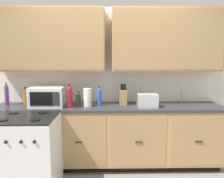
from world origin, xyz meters
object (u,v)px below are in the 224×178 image
at_px(bottle_amber, 26,96).
at_px(paper_towel_roll, 87,97).
at_px(knife_block, 123,97).
at_px(toaster, 148,101).
at_px(bottle_blue, 99,96).
at_px(stove_range, 26,154).
at_px(bottle_violet, 7,94).
at_px(bottle_dark, 79,99).
at_px(bottle_red, 70,96).
at_px(microwave, 47,97).

bearing_deg(bottle_amber, paper_towel_roll, -8.37).
bearing_deg(paper_towel_roll, knife_block, 11.69).
relative_size(toaster, bottle_blue, 0.97).
xyz_separation_m(toaster, bottle_amber, (-1.79, 0.21, 0.03)).
relative_size(stove_range, bottle_violet, 2.84).
distance_m(bottle_dark, bottle_red, 0.14).
bearing_deg(microwave, stove_range, -101.78).
relative_size(knife_block, bottle_violet, 0.93).
height_order(microwave, bottle_amber, microwave).
relative_size(stove_range, bottle_dark, 4.27).
xyz_separation_m(toaster, bottle_red, (-1.10, 0.00, 0.06)).
distance_m(knife_block, bottle_red, 0.79).
height_order(bottle_amber, bottle_red, bottle_red).
distance_m(microwave, knife_block, 1.10).
relative_size(paper_towel_roll, bottle_amber, 0.99).
distance_m(microwave, bottle_blue, 0.75).
bearing_deg(bottle_violet, stove_range, -54.74).
bearing_deg(paper_towel_roll, microwave, 176.93).
height_order(toaster, paper_towel_roll, paper_towel_roll).
relative_size(microwave, bottle_amber, 1.83).
xyz_separation_m(bottle_dark, bottle_red, (-0.12, -0.04, 0.05)).
height_order(microwave, paper_towel_roll, microwave).
height_order(toaster, bottle_blue, bottle_blue).
relative_size(bottle_blue, bottle_red, 0.88).
height_order(toaster, bottle_red, bottle_red).
bearing_deg(bottle_amber, bottle_dark, -12.00).
distance_m(bottle_blue, bottle_violet, 1.36).
distance_m(stove_range, bottle_dark, 0.99).
bearing_deg(bottle_amber, toaster, -6.76).
bearing_deg(bottle_dark, paper_towel_roll, 15.54).
bearing_deg(bottle_blue, bottle_amber, 175.01).
xyz_separation_m(stove_range, bottle_blue, (0.88, 0.63, 0.60)).
xyz_separation_m(knife_block, bottle_dark, (-0.64, -0.14, -0.01)).
bearing_deg(bottle_dark, bottle_amber, 168.00).
height_order(stove_range, bottle_amber, bottle_amber).
relative_size(stove_range, paper_towel_roll, 3.65).
xyz_separation_m(bottle_blue, bottle_amber, (-1.10, 0.10, -0.01)).
distance_m(stove_range, bottle_red, 0.93).
bearing_deg(knife_block, bottle_blue, -169.34).
relative_size(bottle_blue, bottle_dark, 1.29).
bearing_deg(paper_towel_roll, stove_range, -140.50).
distance_m(knife_block, bottle_dark, 0.66).
bearing_deg(microwave, bottle_violet, 173.59).
bearing_deg(knife_block, toaster, -28.51).
height_order(bottle_violet, bottle_red, bottle_violet).
xyz_separation_m(bottle_violet, bottle_amber, (0.26, 0.04, -0.03)).
height_order(knife_block, bottle_red, bottle_red).
xyz_separation_m(toaster, bottle_violet, (-2.05, 0.17, 0.07)).
relative_size(microwave, bottle_red, 1.46).
xyz_separation_m(paper_towel_roll, bottle_dark, (-0.12, -0.03, -0.02)).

